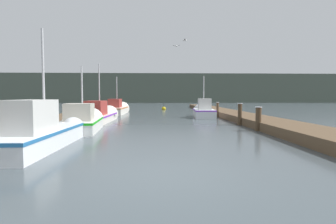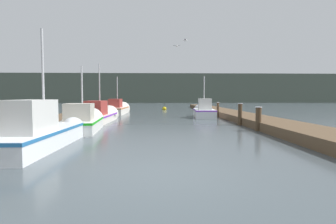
{
  "view_description": "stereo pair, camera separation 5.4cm",
  "coord_description": "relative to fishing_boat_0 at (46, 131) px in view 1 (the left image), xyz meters",
  "views": [
    {
      "loc": [
        -0.01,
        -5.73,
        1.76
      ],
      "look_at": [
        0.56,
        8.8,
        0.88
      ],
      "focal_mm": 28.0,
      "sensor_mm": 36.0,
      "label": 1
    },
    {
      "loc": [
        0.04,
        -5.73,
        1.76
      ],
      "look_at": [
        0.56,
        8.8,
        0.88
      ],
      "focal_mm": 28.0,
      "sensor_mm": 36.0,
      "label": 2
    }
  ],
  "objects": [
    {
      "name": "ground_plane",
      "position": [
        3.95,
        -3.63,
        -0.52
      ],
      "size": [
        200.0,
        200.0,
        0.0
      ],
      "color": "#424C51"
    },
    {
      "name": "dock_left",
      "position": [
        -2.29,
        12.37,
        -0.3
      ],
      "size": [
        2.35,
        40.0,
        0.45
      ],
      "color": "brown",
      "rests_on": "ground_plane"
    },
    {
      "name": "dock_right",
      "position": [
        10.2,
        12.37,
        -0.3
      ],
      "size": [
        2.35,
        40.0,
        0.45
      ],
      "color": "brown",
      "rests_on": "ground_plane"
    },
    {
      "name": "distant_shore_ridge",
      "position": [
        3.95,
        66.8,
        3.33
      ],
      "size": [
        120.0,
        16.0,
        7.71
      ],
      "color": "#424C42",
      "rests_on": "ground_plane"
    },
    {
      "name": "fishing_boat_0",
      "position": [
        0.0,
        0.0,
        0.0
      ],
      "size": [
        1.51,
        5.96,
        4.43
      ],
      "rotation": [
        0.0,
        0.0,
        -0.01
      ],
      "color": "silver",
      "rests_on": "ground_plane"
    },
    {
      "name": "fishing_boat_1",
      "position": [
        0.08,
        4.35,
        -0.08
      ],
      "size": [
        2.02,
        4.74,
        3.75
      ],
      "rotation": [
        0.0,
        0.0,
        0.09
      ],
      "color": "silver",
      "rests_on": "ground_plane"
    },
    {
      "name": "fishing_boat_2",
      "position": [
        -0.07,
        9.06,
        -0.08
      ],
      "size": [
        1.71,
        6.09,
        4.47
      ],
      "rotation": [
        0.0,
        0.0,
        -0.02
      ],
      "color": "silver",
      "rests_on": "ground_plane"
    },
    {
      "name": "fishing_boat_3",
      "position": [
        7.8,
        12.59,
        -0.05
      ],
      "size": [
        1.89,
        4.59,
        3.83
      ],
      "rotation": [
        0.0,
        0.0,
        -0.08
      ],
      "color": "silver",
      "rests_on": "ground_plane"
    },
    {
      "name": "fishing_boat_4",
      "position": [
        -0.13,
        17.42,
        -0.06
      ],
      "size": [
        1.83,
        6.22,
        4.14
      ],
      "rotation": [
        0.0,
        0.0,
        -0.03
      ],
      "color": "silver",
      "rests_on": "ground_plane"
    },
    {
      "name": "mooring_piling_0",
      "position": [
        8.96,
        12.39,
        0.12
      ],
      "size": [
        0.23,
        0.23,
        1.26
      ],
      "color": "#473523",
      "rests_on": "ground_plane"
    },
    {
      "name": "mooring_piling_1",
      "position": [
        9.02,
        3.6,
        0.1
      ],
      "size": [
        0.33,
        0.33,
        1.23
      ],
      "color": "#473523",
      "rests_on": "ground_plane"
    },
    {
      "name": "mooring_piling_2",
      "position": [
        8.94,
        6.34,
        0.15
      ],
      "size": [
        0.29,
        0.29,
        1.33
      ],
      "color": "#473523",
      "rests_on": "ground_plane"
    },
    {
      "name": "channel_buoy",
      "position": [
        4.72,
        24.18,
        -0.37
      ],
      "size": [
        0.53,
        0.53,
        1.03
      ],
      "color": "gold",
      "rests_on": "ground_plane"
    },
    {
      "name": "seagull_lead",
      "position": [
        5.45,
        11.85,
        5.26
      ],
      "size": [
        0.55,
        0.28,
        0.12
      ],
      "rotation": [
        0.0,
        0.0,
        3.11
      ],
      "color": "white"
    },
    {
      "name": "seagull_1",
      "position": [
        5.91,
        9.79,
        5.28
      ],
      "size": [
        0.29,
        0.55,
        0.12
      ],
      "rotation": [
        0.0,
        0.0,
        4.65
      ],
      "color": "white"
    }
  ]
}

